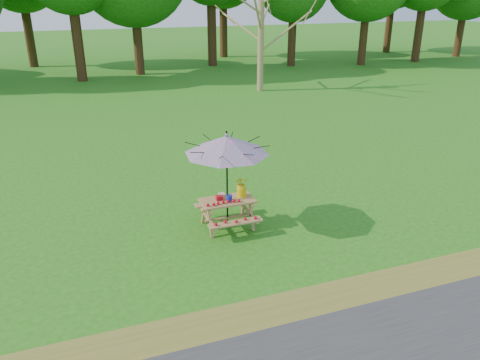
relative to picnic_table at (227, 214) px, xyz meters
name	(u,v)px	position (x,y,z in m)	size (l,w,h in m)	color
ground	(312,223)	(1.88, -0.50, -0.33)	(120.00, 120.00, 0.00)	#216B14
drygrass_strip	(386,291)	(1.88, -3.30, -0.32)	(120.00, 1.20, 0.01)	olive
picnic_table	(227,214)	(0.00, 0.00, 0.00)	(1.20, 1.32, 0.67)	#A5804A
patio_umbrella	(227,145)	(0.00, 0.00, 1.62)	(2.30, 2.30, 2.25)	black
produce_bins	(224,197)	(-0.06, 0.04, 0.40)	(0.33, 0.41, 0.13)	red
tomatoes_row	(223,202)	(-0.15, -0.18, 0.38)	(0.77, 0.13, 0.07)	red
flower_bucket	(242,186)	(0.36, 0.07, 0.60)	(0.33, 0.30, 0.47)	#DEBA0B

